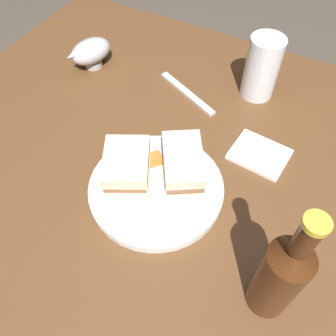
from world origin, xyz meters
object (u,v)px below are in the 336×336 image
object	(u,v)px
sandwich_half_left	(183,166)
cider_bottle	(281,275)
gravy_boat	(90,52)
pint_glass	(261,71)
plate	(156,188)
sandwich_half_right	(127,168)
napkin	(259,154)
fork	(187,93)

from	to	relation	value
sandwich_half_left	cider_bottle	size ratio (longest dim) A/B	0.57
gravy_boat	cider_bottle	world-z (taller)	cider_bottle
sandwich_half_left	pint_glass	xyz separation A→B (m)	(-0.04, -0.31, 0.01)
plate	pint_glass	world-z (taller)	pint_glass
plate	sandwich_half_left	distance (m)	0.07
plate	gravy_boat	world-z (taller)	gravy_boat
sandwich_half_right	pint_glass	xyz separation A→B (m)	(-0.12, -0.36, 0.01)
plate	sandwich_half_left	size ratio (longest dim) A/B	1.82
sandwich_half_left	napkin	distance (m)	0.18
fork	gravy_boat	bearing A→B (deg)	-152.31
cider_bottle	fork	xyz separation A→B (m)	(0.31, -0.36, -0.09)
pint_glass	napkin	distance (m)	0.20
sandwich_half_left	sandwich_half_right	xyz separation A→B (m)	(0.09, 0.05, 0.00)
plate	sandwich_half_right	xyz separation A→B (m)	(0.05, 0.01, 0.04)
plate	cider_bottle	bearing A→B (deg)	159.27
plate	gravy_boat	xyz separation A→B (m)	(0.33, -0.26, 0.03)
sandwich_half_right	fork	world-z (taller)	sandwich_half_right
sandwich_half_left	cider_bottle	distance (m)	0.26
napkin	fork	bearing A→B (deg)	-24.90
sandwich_half_left	fork	distance (m)	0.25
sandwich_half_left	sandwich_half_right	distance (m)	0.10
sandwich_half_left	gravy_boat	bearing A→B (deg)	-30.55
pint_glass	gravy_boat	distance (m)	0.41
napkin	fork	distance (m)	0.23
sandwich_half_left	gravy_boat	size ratio (longest dim) A/B	1.08
sandwich_half_left	fork	xyz separation A→B (m)	(0.10, -0.23, -0.04)
plate	fork	bearing A→B (deg)	-75.61
cider_bottle	fork	size ratio (longest dim) A/B	1.34
sandwich_half_right	cider_bottle	world-z (taller)	cider_bottle
sandwich_half_left	sandwich_half_right	bearing A→B (deg)	31.89
gravy_boat	cider_bottle	bearing A→B (deg)	148.63
pint_glass	fork	xyz separation A→B (m)	(0.14, 0.08, -0.06)
pint_glass	sandwich_half_left	bearing A→B (deg)	83.02
sandwich_half_right	gravy_boat	distance (m)	0.38
cider_bottle	napkin	bearing A→B (deg)	-68.94
plate	sandwich_half_left	world-z (taller)	sandwich_half_left
gravy_boat	fork	distance (m)	0.26
plate	fork	size ratio (longest dim) A/B	1.39
pint_glass	fork	world-z (taller)	pint_glass
plate	napkin	xyz separation A→B (m)	(-0.14, -0.17, -0.00)
gravy_boat	cider_bottle	size ratio (longest dim) A/B	0.52
plate	fork	world-z (taller)	plate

